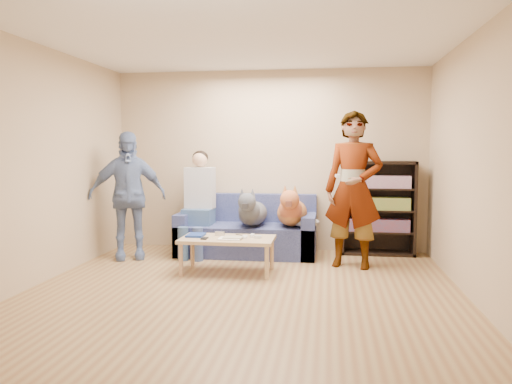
% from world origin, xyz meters
% --- Properties ---
extents(ground, '(5.00, 5.00, 0.00)m').
position_xyz_m(ground, '(0.00, 0.00, 0.00)').
color(ground, olive).
rests_on(ground, ground).
extents(ceiling, '(5.00, 5.00, 0.00)m').
position_xyz_m(ceiling, '(0.00, 0.00, 2.60)').
color(ceiling, white).
rests_on(ceiling, ground).
extents(wall_back, '(4.50, 0.00, 4.50)m').
position_xyz_m(wall_back, '(0.00, 2.50, 1.30)').
color(wall_back, tan).
rests_on(wall_back, ground).
extents(wall_front, '(4.50, 0.00, 4.50)m').
position_xyz_m(wall_front, '(0.00, -2.50, 1.30)').
color(wall_front, tan).
rests_on(wall_front, ground).
extents(wall_left, '(0.00, 5.00, 5.00)m').
position_xyz_m(wall_left, '(-2.25, 0.00, 1.30)').
color(wall_left, tan).
rests_on(wall_left, ground).
extents(wall_right, '(0.00, 5.00, 5.00)m').
position_xyz_m(wall_right, '(2.25, 0.00, 1.30)').
color(wall_right, tan).
rests_on(wall_right, ground).
extents(blanket, '(0.37, 0.32, 0.13)m').
position_xyz_m(blanket, '(0.57, 1.90, 0.49)').
color(blanket, '#A2A2A7').
rests_on(blanket, sofa).
extents(person_standing_right, '(0.79, 0.61, 1.93)m').
position_xyz_m(person_standing_right, '(1.17, 1.50, 0.97)').
color(person_standing_right, gray).
rests_on(person_standing_right, ground).
extents(person_standing_left, '(1.08, 0.77, 1.70)m').
position_xyz_m(person_standing_left, '(-1.79, 1.57, 0.85)').
color(person_standing_left, '#7793BF').
rests_on(person_standing_left, ground).
extents(held_controller, '(0.06, 0.14, 0.03)m').
position_xyz_m(held_controller, '(0.97, 1.30, 1.15)').
color(held_controller, white).
rests_on(held_controller, person_standing_right).
extents(notebook_blue, '(0.20, 0.26, 0.03)m').
position_xyz_m(notebook_blue, '(-0.71, 1.05, 0.43)').
color(notebook_blue, navy).
rests_on(notebook_blue, coffee_table).
extents(papers, '(0.26, 0.20, 0.02)m').
position_xyz_m(papers, '(-0.26, 0.90, 0.43)').
color(papers, white).
rests_on(papers, coffee_table).
extents(magazine, '(0.22, 0.17, 0.01)m').
position_xyz_m(magazine, '(-0.23, 0.92, 0.44)').
color(magazine, '#ACA389').
rests_on(magazine, coffee_table).
extents(camera_silver, '(0.11, 0.06, 0.05)m').
position_xyz_m(camera_silver, '(-0.43, 1.12, 0.45)').
color(camera_silver, silver).
rests_on(camera_silver, coffee_table).
extents(controller_a, '(0.04, 0.13, 0.03)m').
position_xyz_m(controller_a, '(-0.03, 1.10, 0.43)').
color(controller_a, white).
rests_on(controller_a, coffee_table).
extents(controller_b, '(0.09, 0.06, 0.03)m').
position_xyz_m(controller_b, '(0.05, 1.02, 0.43)').
color(controller_b, silver).
rests_on(controller_b, coffee_table).
extents(headphone_cup_a, '(0.07, 0.07, 0.02)m').
position_xyz_m(headphone_cup_a, '(-0.11, 0.98, 0.43)').
color(headphone_cup_a, silver).
rests_on(headphone_cup_a, coffee_table).
extents(headphone_cup_b, '(0.07, 0.07, 0.02)m').
position_xyz_m(headphone_cup_b, '(-0.11, 1.06, 0.43)').
color(headphone_cup_b, white).
rests_on(headphone_cup_b, coffee_table).
extents(pen_orange, '(0.13, 0.06, 0.01)m').
position_xyz_m(pen_orange, '(-0.33, 0.84, 0.42)').
color(pen_orange, orange).
rests_on(pen_orange, coffee_table).
extents(pen_black, '(0.13, 0.08, 0.01)m').
position_xyz_m(pen_black, '(-0.19, 1.18, 0.42)').
color(pen_black, black).
rests_on(pen_black, coffee_table).
extents(wallet, '(0.07, 0.12, 0.02)m').
position_xyz_m(wallet, '(-0.56, 0.88, 0.43)').
color(wallet, black).
rests_on(wallet, coffee_table).
extents(sofa, '(1.90, 0.85, 0.82)m').
position_xyz_m(sofa, '(-0.25, 2.10, 0.28)').
color(sofa, '#515B93').
rests_on(sofa, ground).
extents(person_seated, '(0.40, 0.73, 1.47)m').
position_xyz_m(person_seated, '(-0.92, 1.97, 0.77)').
color(person_seated, '#415D8F').
rests_on(person_seated, sofa).
extents(dog_gray, '(0.38, 1.23, 0.55)m').
position_xyz_m(dog_gray, '(-0.16, 1.87, 0.62)').
color(dog_gray, '#474A51').
rests_on(dog_gray, sofa).
extents(dog_tan, '(0.41, 1.16, 0.59)m').
position_xyz_m(dog_tan, '(0.38, 1.95, 0.63)').
color(dog_tan, '#B86238').
rests_on(dog_tan, sofa).
extents(coffee_table, '(1.10, 0.60, 0.42)m').
position_xyz_m(coffee_table, '(-0.31, 1.00, 0.37)').
color(coffee_table, tan).
rests_on(coffee_table, ground).
extents(bookshelf, '(1.00, 0.34, 1.30)m').
position_xyz_m(bookshelf, '(1.55, 2.33, 0.68)').
color(bookshelf, black).
rests_on(bookshelf, ground).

